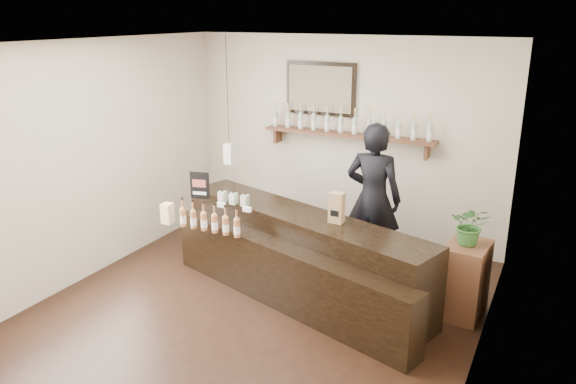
# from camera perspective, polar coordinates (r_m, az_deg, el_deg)

# --- Properties ---
(ground) EXTENTS (5.00, 5.00, 0.00)m
(ground) POSITION_cam_1_polar(r_m,az_deg,el_deg) (6.19, -3.36, -11.99)
(ground) COLOR black
(ground) RESTS_ON ground
(room_shell) EXTENTS (5.00, 5.00, 5.00)m
(room_shell) POSITION_cam_1_polar(r_m,az_deg,el_deg) (5.55, -3.68, 3.46)
(room_shell) COLOR beige
(room_shell) RESTS_ON ground
(back_wall_decor) EXTENTS (2.66, 0.96, 1.69)m
(back_wall_decor) POSITION_cam_1_polar(r_m,az_deg,el_deg) (7.69, 4.38, 7.86)
(back_wall_decor) COLOR brown
(back_wall_decor) RESTS_ON ground
(counter) EXTENTS (3.34, 1.84, 1.08)m
(counter) POSITION_cam_1_polar(r_m,az_deg,el_deg) (6.36, 0.86, -6.72)
(counter) COLOR black
(counter) RESTS_ON ground
(promo_sign) EXTENTS (0.23, 0.08, 0.33)m
(promo_sign) POSITION_cam_1_polar(r_m,az_deg,el_deg) (6.81, -8.96, 0.66)
(promo_sign) COLOR black
(promo_sign) RESTS_ON counter
(paper_bag) EXTENTS (0.15, 0.12, 0.33)m
(paper_bag) POSITION_cam_1_polar(r_m,az_deg,el_deg) (5.99, 4.97, -1.60)
(paper_bag) COLOR olive
(paper_bag) RESTS_ON counter
(tape_dispenser) EXTENTS (0.13, 0.06, 0.11)m
(tape_dispenser) POSITION_cam_1_polar(r_m,az_deg,el_deg) (6.04, 4.84, -2.66)
(tape_dispenser) COLOR #172AA6
(tape_dispenser) RESTS_ON counter
(side_cabinet) EXTENTS (0.45, 0.59, 0.80)m
(side_cabinet) POSITION_cam_1_polar(r_m,az_deg,el_deg) (6.23, 17.54, -8.51)
(side_cabinet) COLOR brown
(side_cabinet) RESTS_ON ground
(potted_plant) EXTENTS (0.41, 0.36, 0.43)m
(potted_plant) POSITION_cam_1_polar(r_m,az_deg,el_deg) (5.99, 18.08, -3.21)
(potted_plant) COLOR #2E5F26
(potted_plant) RESTS_ON side_cabinet
(shopkeeper) EXTENTS (0.78, 0.52, 2.11)m
(shopkeeper) POSITION_cam_1_polar(r_m,az_deg,el_deg) (6.79, 8.70, 0.29)
(shopkeeper) COLOR black
(shopkeeper) RESTS_ON ground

